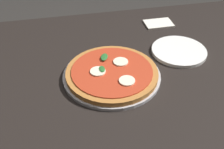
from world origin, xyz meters
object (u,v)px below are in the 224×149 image
at_px(pizza, 112,72).
at_px(plate_white, 179,51).
at_px(serving_tray, 112,75).
at_px(napkin, 159,24).
at_px(dining_table, 109,85).

bearing_deg(pizza, plate_white, -161.33).
relative_size(serving_tray, napkin, 2.70).
bearing_deg(plate_white, serving_tray, 17.92).
height_order(pizza, napkin, pizza).
relative_size(dining_table, pizza, 4.61).
bearing_deg(plate_white, dining_table, 8.16).
distance_m(serving_tray, napkin, 0.46).
relative_size(pizza, plate_white, 1.49).
bearing_deg(napkin, dining_table, 43.80).
bearing_deg(napkin, pizza, 49.10).
xyz_separation_m(dining_table, serving_tray, (-0.00, 0.05, 0.09)).
bearing_deg(napkin, serving_tray, 48.76).
xyz_separation_m(pizza, napkin, (-0.30, -0.35, -0.02)).
distance_m(plate_white, napkin, 0.25).
relative_size(dining_table, plate_white, 6.85).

